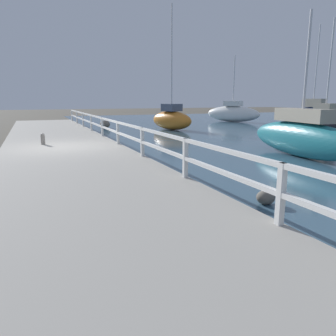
% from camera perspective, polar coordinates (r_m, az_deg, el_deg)
% --- Properties ---
extents(ground_plane, '(120.00, 120.00, 0.00)m').
position_cam_1_polar(ground_plane, '(13.54, -17.62, 2.42)').
color(ground_plane, '#4C473D').
extents(dock_walkway, '(4.56, 36.00, 0.27)m').
position_cam_1_polar(dock_walkway, '(13.52, -17.65, 2.99)').
color(dock_walkway, '#9E998E').
rests_on(dock_walkway, ground).
extents(railing, '(0.10, 32.50, 0.94)m').
position_cam_1_polar(railing, '(13.78, -8.74, 6.83)').
color(railing, white).
rests_on(railing, dock_walkway).
extents(boulder_downstream, '(0.76, 0.68, 0.57)m').
position_cam_1_polar(boulder_downstream, '(24.72, -10.94, 7.48)').
color(boulder_downstream, slate).
rests_on(boulder_downstream, ground).
extents(boulder_water_edge, '(0.39, 0.35, 0.29)m').
position_cam_1_polar(boulder_water_edge, '(6.96, 16.66, -4.91)').
color(boulder_water_edge, '#666056').
rests_on(boulder_water_edge, ground).
extents(mooring_bollard, '(0.17, 0.17, 0.46)m').
position_cam_1_polar(mooring_bollard, '(14.47, -20.96, 4.78)').
color(mooring_bollard, gray).
rests_on(mooring_bollard, dock_walkway).
extents(sailboat_white, '(3.46, 5.63, 6.00)m').
position_cam_1_polar(sailboat_white, '(31.86, 11.20, 9.35)').
color(sailboat_white, white).
rests_on(sailboat_white, water_surface).
extents(sailboat_orange, '(2.42, 4.00, 8.19)m').
position_cam_1_polar(sailboat_orange, '(23.01, 0.63, 8.54)').
color(sailboat_orange, orange).
rests_on(sailboat_orange, water_surface).
extents(sailboat_black, '(1.71, 3.47, 6.47)m').
position_cam_1_polar(sailboat_black, '(21.32, 25.60, 7.13)').
color(sailboat_black, black).
rests_on(sailboat_black, water_surface).
extents(sailboat_teal, '(1.54, 5.81, 5.09)m').
position_cam_1_polar(sailboat_teal, '(13.04, 22.15, 5.09)').
color(sailboat_teal, '#1E707A').
rests_on(sailboat_teal, water_surface).
extents(sailboat_blue, '(1.48, 4.19, 8.05)m').
position_cam_1_polar(sailboat_blue, '(31.02, 23.85, 8.69)').
color(sailboat_blue, '#2D4C9E').
rests_on(sailboat_blue, water_surface).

